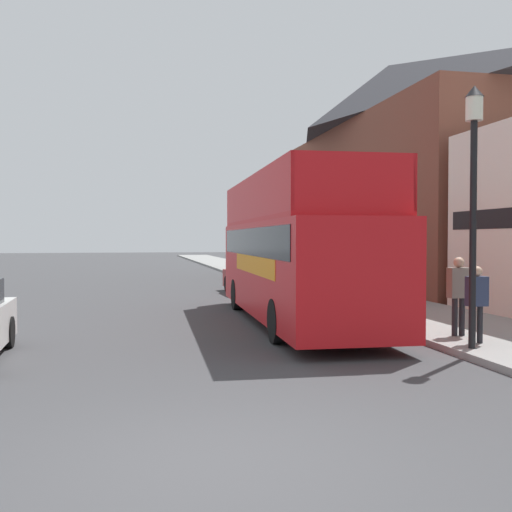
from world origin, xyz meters
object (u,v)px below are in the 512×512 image
at_px(tour_bus, 294,258).
at_px(lamp_post_third, 260,219).
at_px(lamp_post_nearest, 474,169).
at_px(lamp_post_second, 320,208).
at_px(parked_car_ahead_of_bus, 253,277).
at_px(pedestrian_second, 477,297).
at_px(pedestrian_third, 459,289).

distance_m(tour_bus, lamp_post_third, 14.81).
height_order(lamp_post_nearest, lamp_post_second, lamp_post_nearest).
distance_m(parked_car_ahead_of_bus, lamp_post_second, 4.92).
height_order(pedestrian_second, pedestrian_third, pedestrian_third).
bearing_deg(pedestrian_third, lamp_post_third, 91.28).
bearing_deg(parked_car_ahead_of_bus, tour_bus, -96.54).
distance_m(tour_bus, lamp_post_nearest, 5.85).
height_order(parked_car_ahead_of_bus, lamp_post_third, lamp_post_third).
relative_size(parked_car_ahead_of_bus, pedestrian_third, 2.39).
relative_size(lamp_post_nearest, lamp_post_second, 1.08).
bearing_deg(lamp_post_nearest, parked_car_ahead_of_bus, 96.21).
xyz_separation_m(pedestrian_second, lamp_post_nearest, (-0.40, -0.49, 2.50)).
xyz_separation_m(tour_bus, lamp_post_nearest, (2.11, -5.13, 1.85)).
distance_m(pedestrian_third, lamp_post_third, 18.41).
bearing_deg(pedestrian_second, pedestrian_third, 81.39).
bearing_deg(parked_car_ahead_of_bus, lamp_post_third, 72.68).
relative_size(tour_bus, lamp_post_third, 2.31).
bearing_deg(tour_bus, parked_car_ahead_of_bus, 87.92).
bearing_deg(pedestrian_second, parked_car_ahead_of_bus, 98.16).
height_order(lamp_post_nearest, lamp_post_third, lamp_post_nearest).
xyz_separation_m(lamp_post_nearest, lamp_post_second, (0.13, 9.84, -0.24)).
bearing_deg(lamp_post_second, pedestrian_third, -87.24).
relative_size(parked_car_ahead_of_bus, pedestrian_second, 2.63).
xyz_separation_m(parked_car_ahead_of_bus, lamp_post_nearest, (1.49, -13.65, 2.90)).
distance_m(parked_car_ahead_of_bus, pedestrian_third, 12.43).
xyz_separation_m(pedestrian_second, lamp_post_third, (-0.27, 19.20, 2.20)).
bearing_deg(lamp_post_second, parked_car_ahead_of_bus, 113.01).
bearing_deg(pedestrian_third, pedestrian_second, -98.61).
bearing_deg(parked_car_ahead_of_bus, lamp_post_nearest, -86.12).
relative_size(parked_car_ahead_of_bus, lamp_post_second, 0.88).
xyz_separation_m(pedestrian_third, lamp_post_second, (-0.41, 8.45, 2.17)).
bearing_deg(pedestrian_third, parked_car_ahead_of_bus, 99.38).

